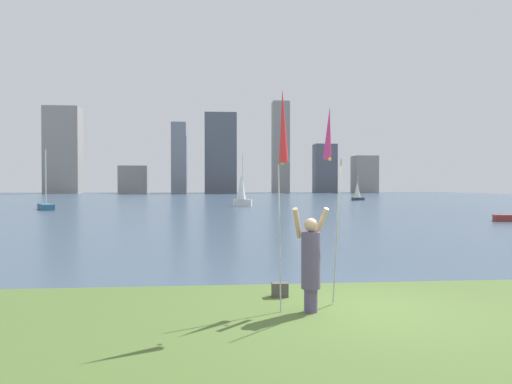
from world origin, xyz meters
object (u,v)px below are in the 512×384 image
at_px(kite_flag_left, 283,130).
at_px(bag, 280,290).
at_px(kite_flag_right, 329,139).
at_px(sailboat_5, 46,206).
at_px(sailboat_6, 242,190).
at_px(person, 311,261).
at_px(sailboat_2, 357,191).

xyz_separation_m(kite_flag_left, bag, (0.14, 1.32, -2.95)).
relative_size(kite_flag_right, bag, 11.70).
xyz_separation_m(kite_flag_left, sailboat_5, (-15.34, 34.19, -2.76)).
bearing_deg(sailboat_6, kite_flag_left, -92.41).
height_order(kite_flag_left, sailboat_5, sailboat_5).
height_order(person, sailboat_5, sailboat_5).
bearing_deg(kite_flag_left, person, 19.01).
xyz_separation_m(person, bag, (-0.37, 1.14, -0.75)).
xyz_separation_m(kite_flag_right, sailboat_2, (17.03, 53.49, -1.82)).
xyz_separation_m(kite_flag_right, sailboat_6, (0.64, 38.31, -1.45)).
relative_size(person, kite_flag_right, 0.50).
relative_size(person, sailboat_5, 0.35).
height_order(person, kite_flag_right, kite_flag_right).
bearing_deg(kite_flag_left, sailboat_5, 114.16).
distance_m(kite_flag_right, bag, 3.06).
distance_m(person, sailboat_5, 37.53).
xyz_separation_m(sailboat_2, sailboat_5, (-33.39, -20.29, -0.90)).
height_order(kite_flag_right, sailboat_6, sailboat_6).
height_order(kite_flag_left, sailboat_6, sailboat_6).
bearing_deg(bag, person, -72.01).
bearing_deg(kite_flag_right, sailboat_2, 72.34).
xyz_separation_m(person, kite_flag_right, (0.51, 0.81, 2.16)).
xyz_separation_m(person, kite_flag_left, (-0.51, -0.18, 2.20)).
distance_m(kite_flag_left, bag, 3.23).
distance_m(kite_flag_right, sailboat_2, 56.17).
relative_size(kite_flag_left, kite_flag_right, 1.04).
height_order(bag, sailboat_5, sailboat_5).
height_order(kite_flag_right, bag, kite_flag_right).
bearing_deg(sailboat_2, kite_flag_left, -108.33).
relative_size(sailboat_2, sailboat_5, 0.65).
distance_m(person, bag, 1.42).
xyz_separation_m(kite_flag_right, bag, (-0.88, 0.33, -2.91)).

